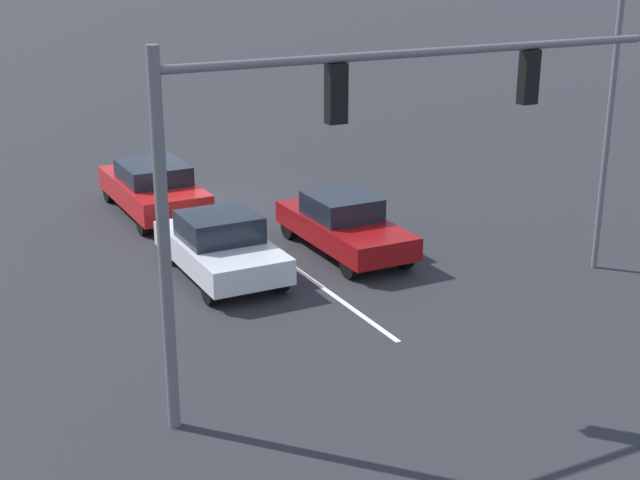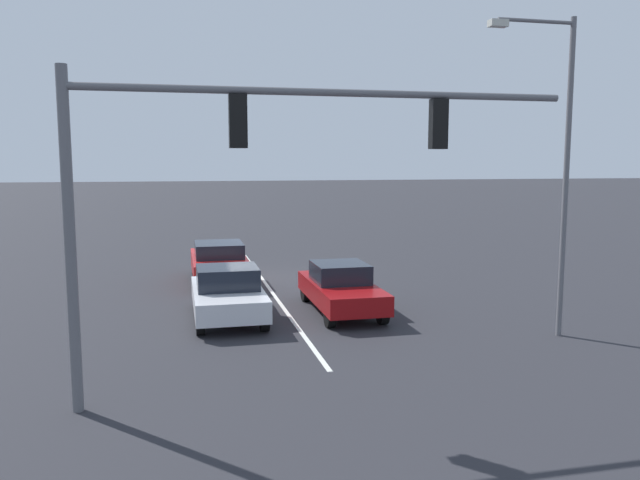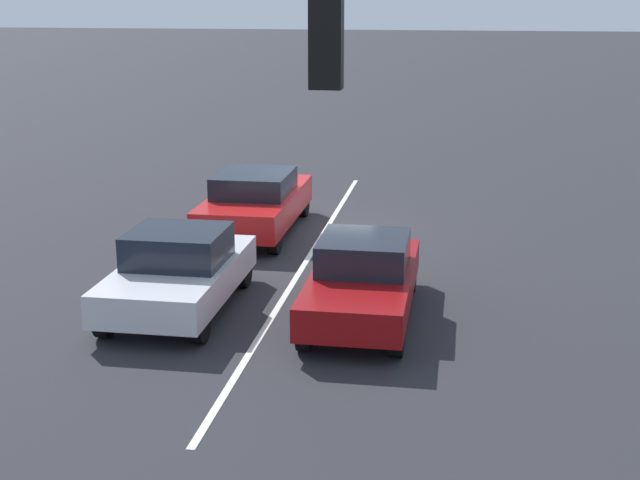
{
  "view_description": "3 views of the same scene",
  "coord_description": "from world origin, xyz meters",
  "px_view_note": "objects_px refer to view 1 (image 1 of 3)",
  "views": [
    {
      "loc": [
        8.58,
        24.2,
        7.43
      ],
      "look_at": [
        0.11,
        7.78,
        1.17
      ],
      "focal_mm": 50.0,
      "sensor_mm": 36.0,
      "label": 1
    },
    {
      "loc": [
        3.05,
        23.26,
        4.42
      ],
      "look_at": [
        -0.9,
        6.02,
        2.19
      ],
      "focal_mm": 35.0,
      "sensor_mm": 36.0,
      "label": 2
    },
    {
      "loc": [
        -3.26,
        20.63,
        5.57
      ],
      "look_at": [
        -0.96,
        6.63,
        1.62
      ],
      "focal_mm": 50.0,
      "sensor_mm": 36.0,
      "label": 3
    }
  ],
  "objects_px": {
    "car_silver_midlane_front": "(220,246)",
    "car_maroon_leftlane_front": "(344,224)",
    "traffic_signal_gantry": "(332,136)",
    "street_lamp_left_shoulder": "(605,74)",
    "car_red_midlane_second": "(153,188)"
  },
  "relations": [
    {
      "from": "car_silver_midlane_front",
      "to": "car_maroon_leftlane_front",
      "type": "bearing_deg",
      "value": -177.34
    },
    {
      "from": "car_silver_midlane_front",
      "to": "traffic_signal_gantry",
      "type": "relative_size",
      "value": 0.43
    },
    {
      "from": "traffic_signal_gantry",
      "to": "street_lamp_left_shoulder",
      "type": "relative_size",
      "value": 1.19
    },
    {
      "from": "car_maroon_leftlane_front",
      "to": "street_lamp_left_shoulder",
      "type": "distance_m",
      "value": 7.01
    },
    {
      "from": "car_silver_midlane_front",
      "to": "street_lamp_left_shoulder",
      "type": "distance_m",
      "value": 9.43
    },
    {
      "from": "car_red_midlane_second",
      "to": "street_lamp_left_shoulder",
      "type": "xyz_separation_m",
      "value": [
        -7.72,
        9.07,
        3.83
      ]
    },
    {
      "from": "traffic_signal_gantry",
      "to": "car_silver_midlane_front",
      "type": "bearing_deg",
      "value": -92.75
    },
    {
      "from": "car_maroon_leftlane_front",
      "to": "traffic_signal_gantry",
      "type": "relative_size",
      "value": 0.47
    },
    {
      "from": "traffic_signal_gantry",
      "to": "car_red_midlane_second",
      "type": "bearing_deg",
      "value": -92.01
    },
    {
      "from": "traffic_signal_gantry",
      "to": "street_lamp_left_shoulder",
      "type": "distance_m",
      "value": 8.47
    },
    {
      "from": "car_silver_midlane_front",
      "to": "car_red_midlane_second",
      "type": "xyz_separation_m",
      "value": [
        -0.12,
        -5.51,
        0.03
      ]
    },
    {
      "from": "car_red_midlane_second",
      "to": "street_lamp_left_shoulder",
      "type": "relative_size",
      "value": 0.59
    },
    {
      "from": "car_maroon_leftlane_front",
      "to": "street_lamp_left_shoulder",
      "type": "relative_size",
      "value": 0.56
    },
    {
      "from": "car_silver_midlane_front",
      "to": "car_red_midlane_second",
      "type": "height_order",
      "value": "car_silver_midlane_front"
    },
    {
      "from": "car_silver_midlane_front",
      "to": "street_lamp_left_shoulder",
      "type": "xyz_separation_m",
      "value": [
        -7.84,
        3.56,
        3.86
      ]
    }
  ]
}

